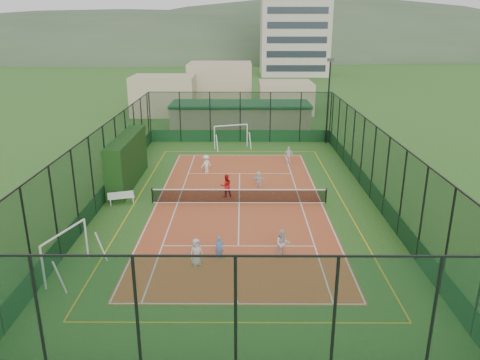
# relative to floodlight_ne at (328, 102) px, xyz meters

# --- Properties ---
(ground) EXTENTS (300.00, 300.00, 0.00)m
(ground) POSITION_rel_floodlight_ne_xyz_m (-8.60, -16.60, -4.12)
(ground) COLOR #2B5B1F
(ground) RESTS_ON ground
(court_slab) EXTENTS (11.17, 23.97, 0.01)m
(court_slab) POSITION_rel_floodlight_ne_xyz_m (-8.60, -16.60, -4.12)
(court_slab) COLOR #A54724
(court_slab) RESTS_ON ground
(tennis_net) EXTENTS (11.67, 0.12, 1.06)m
(tennis_net) POSITION_rel_floodlight_ne_xyz_m (-8.60, -16.60, -3.59)
(tennis_net) COLOR black
(tennis_net) RESTS_ON ground
(perimeter_fence) EXTENTS (18.12, 34.12, 5.00)m
(perimeter_fence) POSITION_rel_floodlight_ne_xyz_m (-8.60, -16.60, -1.62)
(perimeter_fence) COLOR black
(perimeter_fence) RESTS_ON ground
(floodlight_ne) EXTENTS (0.60, 0.26, 8.25)m
(floodlight_ne) POSITION_rel_floodlight_ne_xyz_m (0.00, 0.00, 0.00)
(floodlight_ne) COLOR black
(floodlight_ne) RESTS_ON ground
(clubhouse) EXTENTS (15.20, 7.20, 3.15)m
(clubhouse) POSITION_rel_floodlight_ne_xyz_m (-8.60, 5.40, -2.55)
(clubhouse) COLOR tan
(clubhouse) RESTS_ON ground
(apartment_tower) EXTENTS (15.00, 12.00, 30.00)m
(apartment_tower) POSITION_rel_floodlight_ne_xyz_m (3.40, 65.40, 10.88)
(apartment_tower) COLOR beige
(apartment_tower) RESTS_ON ground
(distant_hills) EXTENTS (200.00, 60.00, 24.00)m
(distant_hills) POSITION_rel_floodlight_ne_xyz_m (-8.60, 133.40, -4.12)
(distant_hills) COLOR #384C33
(distant_hills) RESTS_ON ground
(hedge_left) EXTENTS (1.23, 8.20, 3.59)m
(hedge_left) POSITION_rel_floodlight_ne_xyz_m (-16.90, -12.55, -2.33)
(hedge_left) COLOR black
(hedge_left) RESTS_ON ground
(white_bench) EXTENTS (1.73, 0.94, 0.94)m
(white_bench) POSITION_rel_floodlight_ne_xyz_m (-16.40, -16.80, -3.66)
(white_bench) COLOR white
(white_bench) RESTS_ON ground
(futsal_goal_near) EXTENTS (3.42, 1.91, 2.12)m
(futsal_goal_near) POSITION_rel_floodlight_ne_xyz_m (-16.79, -25.81, -3.07)
(futsal_goal_near) COLOR white
(futsal_goal_near) RESTS_ON ground
(futsal_goal_far) EXTENTS (3.53, 2.01, 2.19)m
(futsal_goal_far) POSITION_rel_floodlight_ne_xyz_m (-9.47, -1.99, -3.03)
(futsal_goal_far) COLOR white
(futsal_goal_far) RESTS_ON ground
(child_near_left) EXTENTS (0.82, 0.75, 1.41)m
(child_near_left) POSITION_rel_floodlight_ne_xyz_m (-10.65, -25.09, -3.41)
(child_near_left) COLOR silver
(child_near_left) RESTS_ON court_slab
(child_near_mid) EXTENTS (0.47, 0.35, 1.19)m
(child_near_mid) POSITION_rel_floodlight_ne_xyz_m (-9.55, -24.43, -3.52)
(child_near_mid) COLOR #477FCA
(child_near_mid) RESTS_ON court_slab
(child_near_right) EXTENTS (0.75, 0.59, 1.51)m
(child_near_right) POSITION_rel_floodlight_ne_xyz_m (-6.34, -24.25, -3.36)
(child_near_right) COLOR silver
(child_near_right) RESTS_ON court_slab
(child_far_left) EXTENTS (1.08, 1.04, 1.47)m
(child_far_left) POSITION_rel_floodlight_ne_xyz_m (-11.27, -10.01, -3.38)
(child_far_left) COLOR white
(child_far_left) RESTS_ON court_slab
(child_far_right) EXTENTS (0.93, 0.72, 1.47)m
(child_far_right) POSITION_rel_floodlight_ne_xyz_m (-4.43, -7.34, -3.38)
(child_far_right) COLOR white
(child_far_right) RESTS_ON court_slab
(child_far_back) EXTENTS (1.16, 0.61, 1.20)m
(child_far_back) POSITION_rel_floodlight_ne_xyz_m (-7.22, -13.47, -3.52)
(child_far_back) COLOR white
(child_far_back) RESTS_ON court_slab
(coach) EXTENTS (0.92, 0.81, 1.60)m
(coach) POSITION_rel_floodlight_ne_xyz_m (-9.51, -15.40, -3.31)
(coach) COLOR red
(coach) RESTS_ON court_slab
(tennis_balls) EXTENTS (4.68, 1.60, 0.07)m
(tennis_balls) POSITION_rel_floodlight_ne_xyz_m (-7.75, -15.18, -4.08)
(tennis_balls) COLOR #CCE033
(tennis_balls) RESTS_ON court_slab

